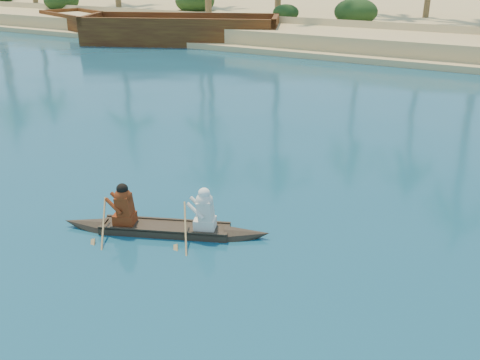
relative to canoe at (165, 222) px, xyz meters
The scene contains 6 objects.
ground 5.01m from the canoe, behind, with size 160.00×160.00×0.00m, color #0C394F.
sandy_embankment 47.53m from the canoe, 96.02° to the left, with size 150.00×51.00×1.50m.
shrub_cluster 32.28m from the canoe, 98.89° to the left, with size 100.00×6.00×2.40m, color black, non-canonical shape.
canoe is the anchor object (origin of this frame).
barge_left 36.22m from the canoe, 136.13° to the left, with size 11.70×7.28×1.85m.
barge_mid 29.16m from the canoe, 123.91° to the left, with size 14.48×9.51×2.30m.
Camera 1 is at (11.63, -8.89, 5.71)m, focal length 40.00 mm.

